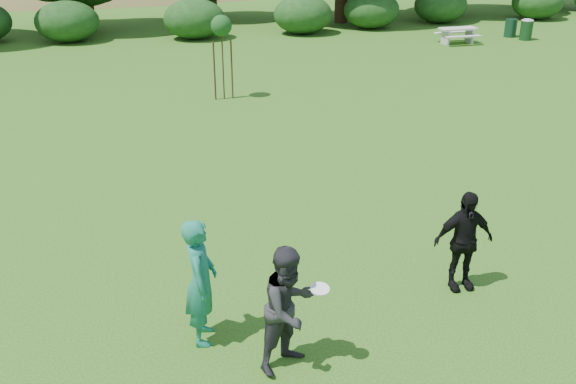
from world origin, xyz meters
name	(u,v)px	position (x,y,z in m)	size (l,w,h in m)	color
ground	(338,331)	(0.00, 0.00, 0.00)	(120.00, 120.00, 0.00)	#19470C
player_teal	(201,282)	(-2.06, 0.37, 1.01)	(0.74, 0.48, 2.03)	#197159
player_grey	(289,308)	(-0.95, -0.56, 0.95)	(0.93, 0.72, 1.91)	#28282B
player_black	(463,241)	(2.45, 0.66, 0.91)	(1.06, 0.44, 1.81)	black
trash_can_near	(511,28)	(16.86, 21.40, 0.45)	(0.60, 0.60, 0.90)	#133522
frisbee	(320,289)	(-0.56, -0.73, 1.31)	(0.27, 0.27, 0.07)	white
sapling	(221,28)	(0.62, 13.70, 2.42)	(0.70, 0.70, 2.85)	#372715
picnic_table	(458,33)	(13.35, 20.51, 0.52)	(1.80, 1.48, 0.76)	#BABAAC
trash_can_lidded	(526,29)	(17.13, 20.46, 0.54)	(0.60, 0.60, 1.05)	#153A1A
hillside	(137,76)	(-0.56, 68.45, -11.97)	(150.00, 72.00, 52.00)	olive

